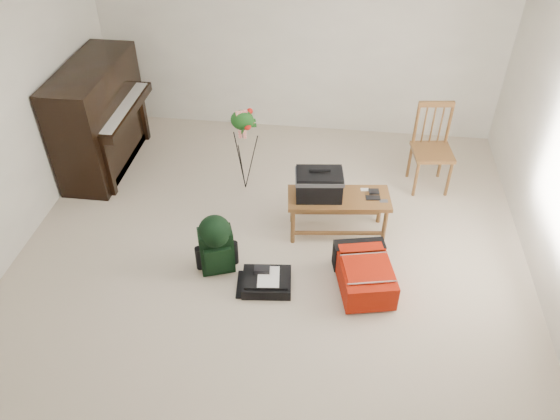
# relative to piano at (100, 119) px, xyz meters

# --- Properties ---
(floor) EXTENTS (5.00, 5.50, 0.01)m
(floor) POSITION_rel_piano_xyz_m (2.19, -1.60, -0.60)
(floor) COLOR #BBAB96
(floor) RESTS_ON ground
(ceiling) EXTENTS (5.00, 5.50, 0.01)m
(ceiling) POSITION_rel_piano_xyz_m (2.19, -1.60, 1.90)
(ceiling) COLOR white
(ceiling) RESTS_ON wall_back
(wall_back) EXTENTS (5.00, 0.04, 2.50)m
(wall_back) POSITION_rel_piano_xyz_m (2.19, 1.15, 0.65)
(wall_back) COLOR white
(wall_back) RESTS_ON floor
(piano) EXTENTS (0.71, 1.50, 1.25)m
(piano) POSITION_rel_piano_xyz_m (0.00, 0.00, 0.00)
(piano) COLOR black
(piano) RESTS_ON floor
(bench) EXTENTS (1.06, 0.53, 0.78)m
(bench) POSITION_rel_piano_xyz_m (2.67, -0.93, -0.05)
(bench) COLOR brown
(bench) RESTS_ON floor
(dining_chair) EXTENTS (0.48, 0.48, 0.98)m
(dining_chair) POSITION_rel_piano_xyz_m (3.80, 0.04, -0.12)
(dining_chair) COLOR brown
(dining_chair) RESTS_ON floor
(red_suitcase) EXTENTS (0.60, 0.78, 0.29)m
(red_suitcase) POSITION_rel_piano_xyz_m (3.09, -1.63, -0.44)
(red_suitcase) COLOR red
(red_suitcase) RESTS_ON floor
(black_duffel) EXTENTS (0.48, 0.40, 0.19)m
(black_duffel) POSITION_rel_piano_xyz_m (2.20, -1.79, -0.53)
(black_duffel) COLOR black
(black_duffel) RESTS_ON floor
(green_backpack) EXTENTS (0.36, 0.34, 0.62)m
(green_backpack) POSITION_rel_piano_xyz_m (1.70, -1.62, -0.26)
(green_backpack) COLOR black
(green_backpack) RESTS_ON floor
(flower_stand) EXTENTS (0.41, 0.41, 1.02)m
(flower_stand) POSITION_rel_piano_xyz_m (1.74, -0.29, -0.10)
(flower_stand) COLOR black
(flower_stand) RESTS_ON floor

